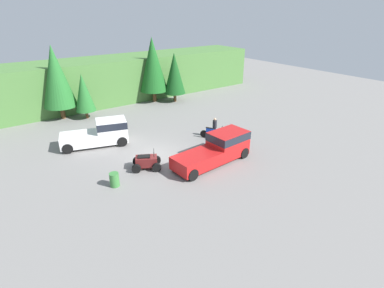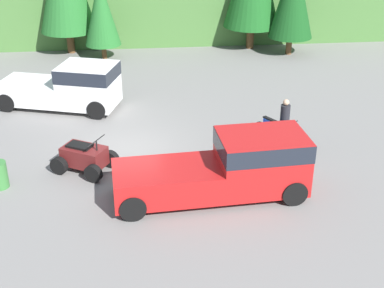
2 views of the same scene
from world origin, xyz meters
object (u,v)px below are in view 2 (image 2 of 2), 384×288
at_px(pickup_truck_second, 70,86).
at_px(quad_atv, 84,157).
at_px(pickup_truck_red, 231,165).
at_px(rider_person, 285,119).
at_px(dirt_bike, 275,133).

bearing_deg(pickup_truck_second, quad_atv, -63.02).
relative_size(pickup_truck_red, quad_atv, 2.59).
distance_m(pickup_truck_red, rider_person, 4.38).
relative_size(pickup_truck_second, dirt_bike, 2.82).
distance_m(pickup_truck_second, quad_atv, 5.72).
bearing_deg(rider_person, pickup_truck_red, -64.90).
height_order(pickup_truck_second, quad_atv, pickup_truck_second).
xyz_separation_m(pickup_truck_red, dirt_bike, (2.24, 3.26, -0.55)).
relative_size(pickup_truck_red, dirt_bike, 3.15).
bearing_deg(quad_atv, dirt_bike, 39.08).
bearing_deg(quad_atv, pickup_truck_second, 128.88).
xyz_separation_m(pickup_truck_second, rider_person, (8.24, -4.12, -0.10)).
xyz_separation_m(pickup_truck_red, quad_atv, (-4.64, 2.02, -0.54)).
relative_size(dirt_bike, quad_atv, 0.82).
bearing_deg(pickup_truck_red, dirt_bike, 51.63).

